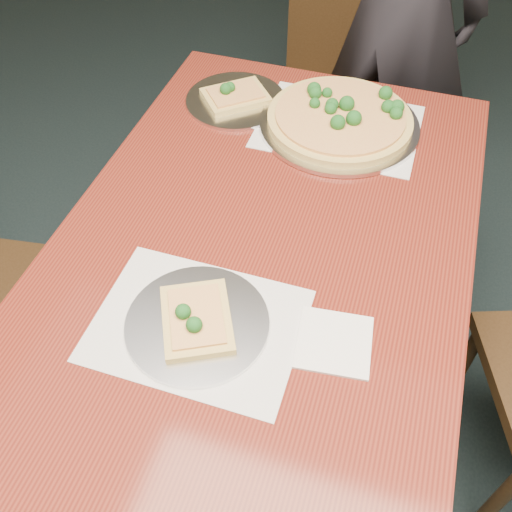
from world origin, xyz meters
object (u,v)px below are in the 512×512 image
(dining_table, at_px, (256,282))
(pizza_pan, at_px, (341,119))
(slice_plate_far, at_px, (235,98))
(slice_plate_near, at_px, (197,321))
(chair_far, at_px, (341,82))

(dining_table, xyz_separation_m, pizza_pan, (0.07, 0.51, 0.12))
(slice_plate_far, bearing_deg, pizza_pan, -4.05)
(slice_plate_near, distance_m, slice_plate_far, 0.76)
(dining_table, bearing_deg, chair_far, 91.26)
(pizza_pan, relative_size, slice_plate_near, 1.52)
(pizza_pan, bearing_deg, dining_table, -98.12)
(chair_far, bearing_deg, slice_plate_far, -121.04)
(dining_table, xyz_separation_m, chair_far, (-0.02, 1.10, -0.14))
(dining_table, height_order, slice_plate_near, slice_plate_near)
(dining_table, bearing_deg, slice_plate_far, 113.56)
(dining_table, bearing_deg, slice_plate_near, -104.74)
(slice_plate_near, height_order, slice_plate_far, same)
(pizza_pan, height_order, slice_plate_far, pizza_pan)
(pizza_pan, distance_m, slice_plate_near, 0.73)
(pizza_pan, bearing_deg, slice_plate_near, -100.06)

